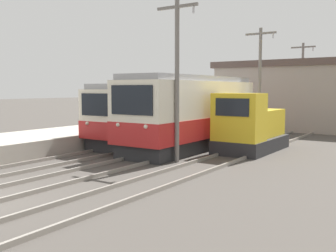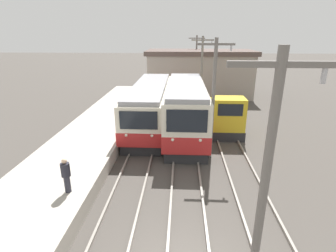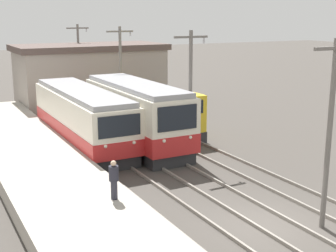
% 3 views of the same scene
% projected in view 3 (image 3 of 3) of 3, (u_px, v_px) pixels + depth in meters
% --- Properties ---
extents(ground_plane, '(200.00, 200.00, 0.00)m').
position_uv_depth(ground_plane, '(265.00, 224.00, 17.91)').
color(ground_plane, '#47423D').
extents(platform_left, '(4.50, 54.00, 0.82)m').
position_uv_depth(platform_left, '(112.00, 252.00, 14.95)').
color(platform_left, '#ADA599').
rests_on(platform_left, ground).
extents(track_left, '(1.54, 60.00, 0.14)m').
position_uv_depth(track_left, '(208.00, 237.00, 16.70)').
color(track_left, gray).
rests_on(track_left, ground).
extents(track_center, '(1.54, 60.00, 0.14)m').
position_uv_depth(track_center, '(269.00, 221.00, 17.98)').
color(track_center, gray).
rests_on(track_center, ground).
extents(track_right, '(1.54, 60.00, 0.14)m').
position_uv_depth(track_right, '(326.00, 206.00, 19.36)').
color(track_right, gray).
rests_on(track_right, ground).
extents(commuter_train_left, '(2.84, 12.00, 3.46)m').
position_uv_depth(commuter_train_left, '(83.00, 119.00, 28.43)').
color(commuter_train_left, '#28282B').
rests_on(commuter_train_left, ground).
extents(commuter_train_center, '(2.84, 10.24, 3.88)m').
position_uv_depth(commuter_train_center, '(136.00, 117.00, 28.16)').
color(commuter_train_center, '#28282B').
rests_on(commuter_train_center, ground).
extents(shunting_locomotive, '(2.40, 4.97, 3.00)m').
position_uv_depth(shunting_locomotive, '(174.00, 119.00, 30.35)').
color(shunting_locomotive, '#28282B').
rests_on(shunting_locomotive, ground).
extents(catenary_mast_near, '(2.00, 0.20, 7.03)m').
position_uv_depth(catenary_mast_near, '(330.00, 128.00, 16.75)').
color(catenary_mast_near, slate).
rests_on(catenary_mast_near, ground).
extents(catenary_mast_mid, '(2.00, 0.20, 7.03)m').
position_uv_depth(catenary_mast_mid, '(190.00, 91.00, 25.12)').
color(catenary_mast_mid, slate).
rests_on(catenary_mast_mid, ground).
extents(catenary_mast_far, '(2.00, 0.20, 7.03)m').
position_uv_depth(catenary_mast_far, '(121.00, 72.00, 33.49)').
color(catenary_mast_far, slate).
rests_on(catenary_mast_far, ground).
extents(catenary_mast_distant, '(2.00, 0.20, 7.03)m').
position_uv_depth(catenary_mast_distant, '(79.00, 60.00, 41.87)').
color(catenary_mast_distant, slate).
rests_on(catenary_mast_distant, ground).
extents(person_on_platform, '(0.38, 0.38, 1.57)m').
position_uv_depth(person_on_platform, '(114.00, 178.00, 18.00)').
color(person_on_platform, '#282833').
rests_on(person_on_platform, platform_left).
extents(station_building, '(12.60, 6.30, 5.37)m').
position_uv_depth(station_building, '(90.00, 75.00, 40.52)').
color(station_building, gray).
rests_on(station_building, ground).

